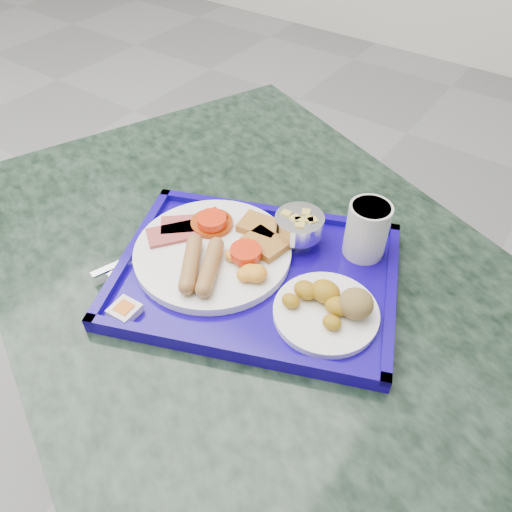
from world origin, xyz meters
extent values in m
cylinder|color=gray|center=(1.06, 0.12, 0.02)|extent=(0.57, 0.57, 0.03)
cylinder|color=gray|center=(1.06, 0.12, 0.37)|extent=(0.11, 0.11, 0.69)
cube|color=black|center=(1.06, 0.12, 0.74)|extent=(1.43, 1.21, 0.04)
cube|color=#130288|center=(1.04, 0.12, 0.77)|extent=(0.55, 0.48, 0.02)
cube|color=#130288|center=(0.98, 0.26, 0.78)|extent=(0.43, 0.19, 0.01)
cube|color=#130288|center=(1.10, -0.03, 0.78)|extent=(0.43, 0.19, 0.01)
cube|color=#130288|center=(1.25, 0.20, 0.78)|extent=(0.14, 0.32, 0.01)
cube|color=#130288|center=(0.84, 0.03, 0.78)|extent=(0.14, 0.32, 0.01)
cylinder|color=white|center=(0.96, 0.11, 0.78)|extent=(0.27, 0.27, 0.02)
cube|color=#AB4445|center=(0.88, 0.13, 0.79)|extent=(0.10, 0.10, 0.01)
cube|color=#AB4445|center=(0.88, 0.10, 0.79)|extent=(0.09, 0.10, 0.01)
cylinder|color=#B23C07|center=(0.92, 0.16, 0.79)|extent=(0.08, 0.08, 0.01)
sphere|color=#B23C07|center=(0.90, 0.17, 0.80)|extent=(0.01, 0.01, 0.01)
sphere|color=#B23C07|center=(0.90, 0.17, 0.80)|extent=(0.01, 0.01, 0.01)
sphere|color=#B23C07|center=(0.93, 0.16, 0.80)|extent=(0.01, 0.01, 0.01)
sphere|color=#B23C07|center=(0.92, 0.15, 0.80)|extent=(0.01, 0.01, 0.01)
sphere|color=#B23C07|center=(0.91, 0.18, 0.80)|extent=(0.01, 0.01, 0.01)
sphere|color=#B23C07|center=(0.90, 0.18, 0.80)|extent=(0.01, 0.01, 0.01)
sphere|color=#B23C07|center=(0.91, 0.16, 0.80)|extent=(0.01, 0.01, 0.01)
sphere|color=#B23C07|center=(0.92, 0.14, 0.80)|extent=(0.01, 0.01, 0.01)
sphere|color=#B23C07|center=(0.91, 0.16, 0.80)|extent=(0.01, 0.01, 0.01)
sphere|color=#B23C07|center=(0.93, 0.18, 0.80)|extent=(0.01, 0.01, 0.01)
sphere|color=#B23C07|center=(0.91, 0.16, 0.80)|extent=(0.01, 0.01, 0.01)
cube|color=#A46929|center=(0.99, 0.20, 0.80)|extent=(0.08, 0.06, 0.01)
cube|color=#A46929|center=(1.03, 0.16, 0.80)|extent=(0.08, 0.06, 0.01)
cylinder|color=brown|center=(0.96, 0.05, 0.80)|extent=(0.08, 0.10, 0.03)
cylinder|color=brown|center=(0.99, 0.06, 0.80)|extent=(0.07, 0.10, 0.03)
ellipsoid|color=orange|center=(1.01, 0.12, 0.80)|extent=(0.03, 0.03, 0.02)
ellipsoid|color=orange|center=(1.02, 0.12, 0.80)|extent=(0.02, 0.02, 0.02)
ellipsoid|color=orange|center=(1.01, 0.11, 0.80)|extent=(0.03, 0.03, 0.02)
ellipsoid|color=orange|center=(1.04, 0.09, 0.80)|extent=(0.03, 0.03, 0.02)
ellipsoid|color=orange|center=(1.02, 0.14, 0.80)|extent=(0.02, 0.02, 0.02)
ellipsoid|color=orange|center=(1.05, 0.09, 0.80)|extent=(0.03, 0.03, 0.02)
ellipsoid|color=orange|center=(1.01, 0.12, 0.80)|extent=(0.02, 0.02, 0.01)
ellipsoid|color=orange|center=(1.06, 0.10, 0.80)|extent=(0.04, 0.04, 0.02)
ellipsoid|color=orange|center=(1.02, 0.11, 0.80)|extent=(0.03, 0.03, 0.02)
ellipsoid|color=orange|center=(1.00, 0.13, 0.80)|extent=(0.02, 0.02, 0.01)
ellipsoid|color=orange|center=(1.00, 0.11, 0.80)|extent=(0.03, 0.03, 0.02)
cylinder|color=red|center=(0.92, 0.15, 0.81)|extent=(0.05, 0.05, 0.02)
cylinder|color=red|center=(1.02, 0.12, 0.81)|extent=(0.05, 0.05, 0.02)
cylinder|color=white|center=(1.18, 0.11, 0.78)|extent=(0.16, 0.16, 0.01)
ellipsoid|color=#AB7A14|center=(1.20, 0.08, 0.79)|extent=(0.03, 0.02, 0.02)
ellipsoid|color=#AB7A14|center=(1.19, 0.11, 0.80)|extent=(0.04, 0.03, 0.03)
ellipsoid|color=#AB7A14|center=(1.17, 0.13, 0.80)|extent=(0.05, 0.04, 0.03)
ellipsoid|color=#AB7A14|center=(1.14, 0.11, 0.80)|extent=(0.04, 0.03, 0.03)
ellipsoid|color=#AB7A14|center=(1.13, 0.08, 0.79)|extent=(0.03, 0.02, 0.02)
ellipsoid|color=olive|center=(1.22, 0.13, 0.81)|extent=(0.05, 0.05, 0.04)
cylinder|color=silver|center=(1.06, 0.22, 0.78)|extent=(0.05, 0.05, 0.01)
cylinder|color=silver|center=(1.06, 0.22, 0.79)|extent=(0.02, 0.02, 0.02)
cylinder|color=silver|center=(1.06, 0.22, 0.81)|extent=(0.09, 0.09, 0.03)
cube|color=#E0C755|center=(1.03, 0.22, 0.83)|extent=(0.02, 0.02, 0.01)
cube|color=#E0C755|center=(1.06, 0.24, 0.83)|extent=(0.02, 0.02, 0.01)
cube|color=#E0C755|center=(1.07, 0.23, 0.83)|extent=(0.02, 0.02, 0.01)
cube|color=#E0C755|center=(1.05, 0.22, 0.83)|extent=(0.02, 0.02, 0.01)
cube|color=#E0C755|center=(1.08, 0.23, 0.83)|extent=(0.02, 0.02, 0.01)
cube|color=#E0C755|center=(1.06, 0.22, 0.83)|extent=(0.02, 0.02, 0.01)
cube|color=#E0C755|center=(1.07, 0.21, 0.83)|extent=(0.02, 0.02, 0.01)
cylinder|color=silver|center=(1.16, 0.27, 0.82)|extent=(0.07, 0.07, 0.10)
cylinder|color=orange|center=(1.16, 0.27, 0.87)|extent=(0.06, 0.06, 0.01)
cube|color=silver|center=(0.86, 0.04, 0.78)|extent=(0.03, 0.14, 0.00)
ellipsoid|color=silver|center=(0.85, 0.13, 0.78)|extent=(0.04, 0.05, 0.01)
cube|color=silver|center=(0.86, 0.04, 0.78)|extent=(0.08, 0.18, 0.00)
cube|color=white|center=(0.93, -0.07, 0.78)|extent=(0.04, 0.04, 0.01)
cube|color=orange|center=(0.93, -0.07, 0.79)|extent=(0.03, 0.03, 0.00)
camera|label=1|loc=(1.37, -0.35, 1.38)|focal=35.00mm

